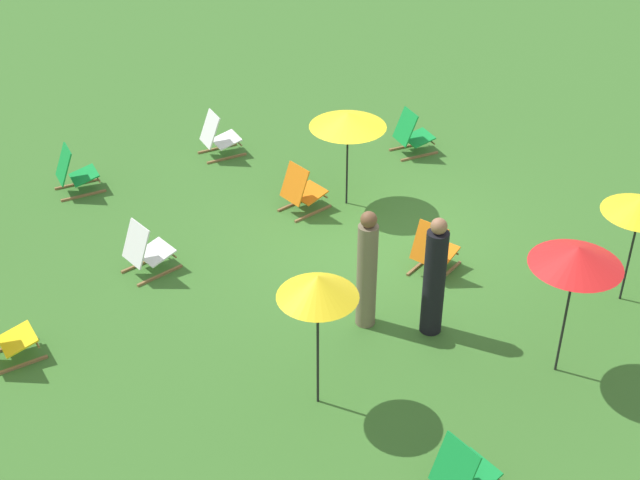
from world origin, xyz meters
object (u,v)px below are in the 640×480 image
umbrella_2 (577,256)px  deckchair_3 (412,134)px  deckchair_0 (4,337)px  deckchair_2 (218,137)px  umbrella_0 (348,120)px  person_0 (367,271)px  deckchair_9 (74,172)px  deckchair_4 (302,191)px  person_1 (434,279)px  umbrella_3 (318,287)px  deckchair_7 (146,250)px  deckchair_8 (434,250)px  deckchair_1 (463,474)px

umbrella_2 → deckchair_3: bearing=-28.3°
deckchair_0 → deckchair_2: size_ratio=0.98×
umbrella_0 → person_0: 3.22m
deckchair_9 → umbrella_0: 4.69m
deckchair_4 → person_1: bearing=169.5°
deckchair_9 → umbrella_3: bearing=-168.1°
deckchair_9 → person_1: bearing=-150.5°
deckchair_7 → umbrella_2: (-5.22, -2.74, 1.36)m
deckchair_8 → person_0: bearing=87.2°
deckchair_9 → umbrella_2: umbrella_2 is taller
deckchair_4 → person_1: (-3.47, 0.68, 0.46)m
umbrella_0 → deckchair_0: bearing=90.5°
deckchair_7 → person_1: size_ratio=0.48×
deckchair_1 → umbrella_0: bearing=-28.1°
deckchair_1 → deckchair_4: (5.64, -2.52, 0.00)m
deckchair_8 → umbrella_3: umbrella_3 is taller
umbrella_0 → deckchair_3: bearing=-75.3°
deckchair_4 → umbrella_2: umbrella_2 is taller
deckchair_2 → deckchair_8: bearing=-164.3°
deckchair_1 → deckchair_2: (8.10, -2.62, 0.00)m
deckchair_2 → deckchair_8: 5.03m
deckchair_2 → deckchair_7: (-2.31, 2.91, 0.00)m
deckchair_2 → person_0: (-5.25, 1.33, 0.48)m
deckchair_7 → deckchair_1: bearing=-177.6°
deckchair_1 → deckchair_2: same height
deckchair_3 → umbrella_0: umbrella_0 is taller
deckchair_4 → umbrella_3: bearing=143.0°
deckchair_1 → person_1: 2.88m
deckchair_3 → deckchair_0: bearing=110.8°
deckchair_3 → deckchair_7: bearing=107.4°
deckchair_9 → deckchair_2: bearing=-87.0°
deckchair_0 → deckchair_3: bearing=-76.5°
deckchair_7 → deckchair_8: bearing=-131.3°
deckchair_3 → deckchair_9: size_ratio=1.01×
deckchair_0 → umbrella_3: 4.25m
deckchair_4 → umbrella_0: 1.37m
deckchair_1 → umbrella_3: umbrella_3 is taller
deckchair_4 → deckchair_9: (2.96, 2.47, 0.00)m
person_1 → person_0: bearing=0.2°
umbrella_0 → umbrella_2: umbrella_2 is taller
deckchair_2 → umbrella_0: size_ratio=0.52×
deckchair_2 → deckchair_4: (-2.46, 0.11, 0.00)m
deckchair_1 → umbrella_2: bearing=-73.8°
deckchair_1 → umbrella_0: umbrella_0 is taller
deckchair_0 → deckchair_7: 2.44m
deckchair_8 → person_0: size_ratio=0.48×
umbrella_3 → deckchair_4: bearing=-37.5°
deckchair_9 → umbrella_0: size_ratio=0.52×
umbrella_2 → umbrella_3: (1.54, 2.64, -0.02)m
deckchair_1 → deckchair_3: 7.92m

